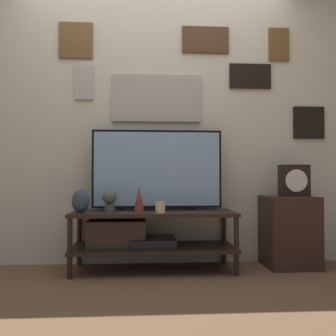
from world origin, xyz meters
name	(u,v)px	position (x,y,z in m)	size (l,w,h in m)	color
ground_plane	(155,280)	(0.00, 0.00, 0.00)	(12.00, 12.00, 0.00)	brown
wall_back	(153,113)	(0.01, 0.61, 1.36)	(6.40, 0.08, 2.70)	beige
media_console	(141,233)	(-0.10, 0.30, 0.31)	(1.34, 0.52, 0.49)	black
television	(157,169)	(0.04, 0.41, 0.84)	(1.11, 0.05, 0.69)	black
vase_urn_stoneware	(81,201)	(-0.58, 0.18, 0.58)	(0.14, 0.11, 0.18)	#2D4251
vase_slim_bronze	(139,199)	(-0.12, 0.26, 0.59)	(0.09, 0.09, 0.21)	brown
candle_jar	(160,207)	(0.05, 0.11, 0.53)	(0.08, 0.08, 0.09)	beige
decorative_bust	(110,200)	(-0.36, 0.27, 0.59)	(0.12, 0.12, 0.18)	#4C5647
side_table	(289,231)	(1.17, 0.35, 0.30)	(0.42, 0.42, 0.60)	#382319
mantel_clock	(294,181)	(1.21, 0.33, 0.74)	(0.25, 0.11, 0.27)	black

